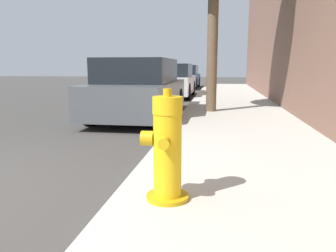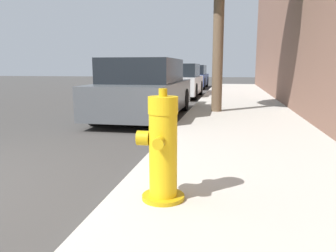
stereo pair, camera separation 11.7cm
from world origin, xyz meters
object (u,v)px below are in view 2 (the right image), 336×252
at_px(fire_hydrant, 163,150).
at_px(parked_car_far, 191,77).
at_px(parked_car_near, 145,90).
at_px(parked_car_mid, 179,81).

distance_m(fire_hydrant, parked_car_far, 17.50).
distance_m(fire_hydrant, parked_car_near, 5.64).
bearing_deg(fire_hydrant, parked_car_near, 106.07).
relative_size(parked_car_mid, parked_car_far, 0.91).
xyz_separation_m(parked_car_mid, parked_car_far, (-0.19, 6.23, -0.01)).
bearing_deg(parked_car_mid, parked_car_near, -89.72).
bearing_deg(parked_car_far, parked_car_mid, -88.27).
distance_m(parked_car_near, parked_car_far, 11.99).
bearing_deg(parked_car_mid, parked_car_far, 91.73).
xyz_separation_m(parked_car_near, parked_car_far, (-0.22, 11.99, -0.04)).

